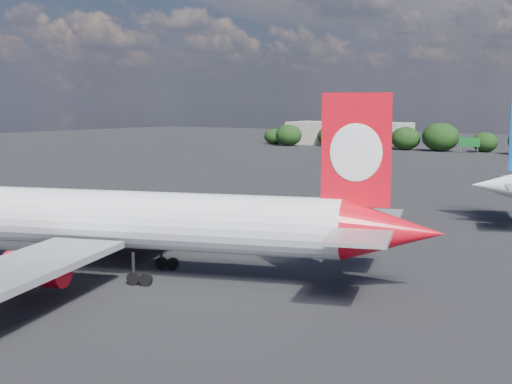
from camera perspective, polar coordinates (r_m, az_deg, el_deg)
The scene contains 4 objects.
ground at distance 103.49m, azimuth 7.35°, elevation -1.03°, with size 500.00×500.00×0.00m, color black.
qantas_airliner at distance 60.59m, azimuth -8.95°, elevation -2.37°, with size 46.07×44.23×15.39m.
terminal_building at distance 249.81m, azimuth 7.41°, elevation 4.65°, with size 42.00×16.00×8.00m.
highway_sign at distance 217.64m, azimuth 16.71°, elevation 3.82°, with size 6.00×0.30×4.50m.
Camera 1 is at (45.19, -31.95, 14.61)m, focal length 50.00 mm.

